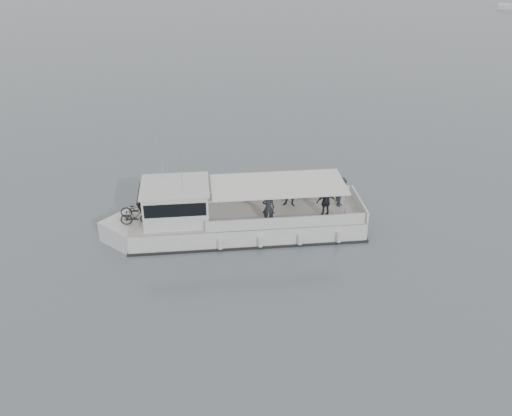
% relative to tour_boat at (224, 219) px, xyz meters
% --- Properties ---
extents(ground, '(1400.00, 1400.00, 0.00)m').
position_rel_tour_boat_xyz_m(ground, '(2.33, -1.72, -0.96)').
color(ground, slate).
rests_on(ground, ground).
extents(tour_boat, '(13.35, 8.17, 5.82)m').
position_rel_tour_boat_xyz_m(tour_boat, '(0.00, 0.00, 0.00)').
color(tour_boat, white).
rests_on(tour_boat, ground).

